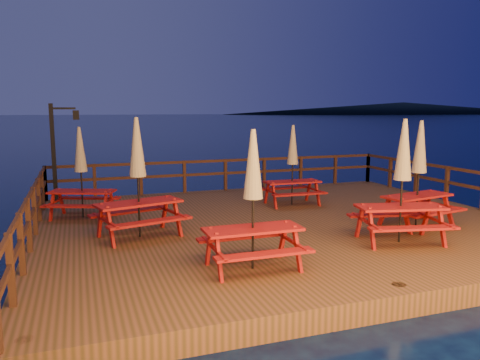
{
  "coord_description": "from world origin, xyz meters",
  "views": [
    {
      "loc": [
        -4.85,
        -10.63,
        3.25
      ],
      "look_at": [
        -0.94,
        0.6,
        1.42
      ],
      "focal_mm": 35.0,
      "sensor_mm": 36.0,
      "label": 1
    }
  ],
  "objects_px": {
    "picnic_table_0": "(292,164)",
    "picnic_table_1": "(138,176)",
    "lamp_post": "(59,144)",
    "picnic_table_2": "(81,171)"
  },
  "relations": [
    {
      "from": "lamp_post",
      "to": "picnic_table_1",
      "type": "bearing_deg",
      "value": -70.01
    },
    {
      "from": "picnic_table_1",
      "to": "picnic_table_2",
      "type": "xyz_separation_m",
      "value": [
        -1.17,
        2.42,
        -0.15
      ]
    },
    {
      "from": "lamp_post",
      "to": "picnic_table_2",
      "type": "bearing_deg",
      "value": -76.29
    },
    {
      "from": "lamp_post",
      "to": "picnic_table_1",
      "type": "distance_m",
      "value": 5.17
    },
    {
      "from": "picnic_table_1",
      "to": "picnic_table_0",
      "type": "bearing_deg",
      "value": 8.73
    },
    {
      "from": "lamp_post",
      "to": "picnic_table_1",
      "type": "height_order",
      "value": "lamp_post"
    },
    {
      "from": "picnic_table_0",
      "to": "picnic_table_1",
      "type": "bearing_deg",
      "value": -154.73
    },
    {
      "from": "lamp_post",
      "to": "picnic_table_0",
      "type": "xyz_separation_m",
      "value": [
        6.52,
        -2.72,
        -0.56
      ]
    },
    {
      "from": "picnic_table_2",
      "to": "picnic_table_1",
      "type": "bearing_deg",
      "value": -43.03
    },
    {
      "from": "picnic_table_0",
      "to": "picnic_table_2",
      "type": "xyz_separation_m",
      "value": [
        -5.93,
        0.3,
        0.0
      ]
    }
  ]
}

